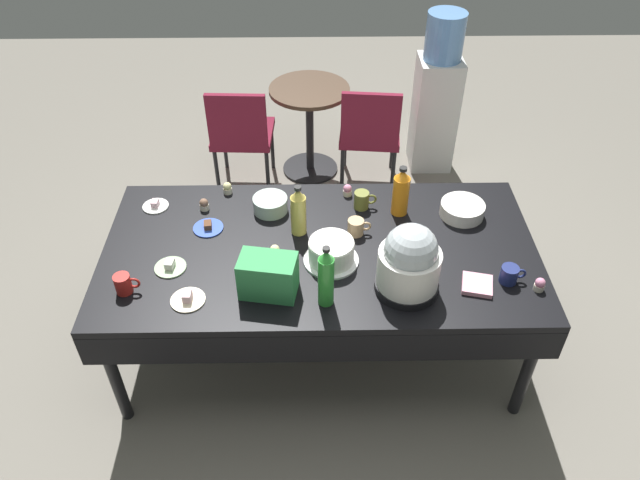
{
  "coord_description": "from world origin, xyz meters",
  "views": [
    {
      "loc": [
        -0.04,
        -2.3,
        2.79
      ],
      "look_at": [
        0.0,
        0.0,
        0.8
      ],
      "focal_mm": 34.02,
      "sensor_mm": 36.0,
      "label": 1
    }
  ],
  "objects_px": {
    "dessert_plate_sage": "(170,266)",
    "soda_bottle_ginger_ale": "(298,212)",
    "coffee_mug_navy": "(510,274)",
    "soda_carton": "(268,276)",
    "cupcake_cocoa": "(204,205)",
    "maroon_chair_left": "(241,131)",
    "maroon_chair_right": "(370,130)",
    "frosted_layer_cake": "(331,252)",
    "cupcake_lemon": "(227,188)",
    "coffee_mug_red": "(124,284)",
    "cupcake_berry": "(275,251)",
    "coffee_mug_olive": "(362,200)",
    "slow_cooker": "(409,262)",
    "coffee_mug_tan": "(356,227)",
    "potluck_table": "(320,256)",
    "dessert_plate_cream": "(188,299)",
    "dessert_plate_white": "(156,205)",
    "soda_bottle_lime_soda": "(326,278)",
    "water_cooler": "(436,98)",
    "cupcake_vanilla": "(540,285)",
    "ceramic_snack_bowl": "(462,209)",
    "cupcake_mint": "(347,190)",
    "round_cafe_table": "(310,115)",
    "soda_bottle_orange_juice": "(401,192)",
    "dessert_plate_cobalt": "(208,227)"
  },
  "relations": [
    {
      "from": "maroon_chair_right",
      "to": "round_cafe_table",
      "type": "distance_m",
      "value": 0.5
    },
    {
      "from": "frosted_layer_cake",
      "to": "coffee_mug_red",
      "type": "bearing_deg",
      "value": -168.74
    },
    {
      "from": "soda_bottle_ginger_ale",
      "to": "soda_carton",
      "type": "xyz_separation_m",
      "value": [
        -0.13,
        -0.43,
        -0.03
      ]
    },
    {
      "from": "soda_bottle_orange_juice",
      "to": "coffee_mug_navy",
      "type": "bearing_deg",
      "value": -49.52
    },
    {
      "from": "soda_bottle_orange_juice",
      "to": "maroon_chair_left",
      "type": "height_order",
      "value": "soda_bottle_orange_juice"
    },
    {
      "from": "coffee_mug_navy",
      "to": "cupcake_berry",
      "type": "bearing_deg",
      "value": 170.1
    },
    {
      "from": "cupcake_lemon",
      "to": "coffee_mug_tan",
      "type": "relative_size",
      "value": 0.55
    },
    {
      "from": "dessert_plate_white",
      "to": "water_cooler",
      "type": "bearing_deg",
      "value": 40.26
    },
    {
      "from": "cupcake_berry",
      "to": "maroon_chair_right",
      "type": "bearing_deg",
      "value": 69.43
    },
    {
      "from": "cupcake_cocoa",
      "to": "water_cooler",
      "type": "height_order",
      "value": "water_cooler"
    },
    {
      "from": "coffee_mug_olive",
      "to": "frosted_layer_cake",
      "type": "bearing_deg",
      "value": -112.7
    },
    {
      "from": "dessert_plate_sage",
      "to": "maroon_chair_right",
      "type": "bearing_deg",
      "value": 56.86
    },
    {
      "from": "coffee_mug_red",
      "to": "maroon_chair_left",
      "type": "relative_size",
      "value": 0.14
    },
    {
      "from": "potluck_table",
      "to": "maroon_chair_left",
      "type": "height_order",
      "value": "maroon_chair_left"
    },
    {
      "from": "maroon_chair_right",
      "to": "frosted_layer_cake",
      "type": "bearing_deg",
      "value": -101.36
    },
    {
      "from": "potluck_table",
      "to": "dessert_plate_cream",
      "type": "xyz_separation_m",
      "value": [
        -0.61,
        -0.36,
        0.07
      ]
    },
    {
      "from": "dessert_plate_cobalt",
      "to": "maroon_chair_left",
      "type": "height_order",
      "value": "maroon_chair_left"
    },
    {
      "from": "cupcake_cocoa",
      "to": "maroon_chair_left",
      "type": "height_order",
      "value": "maroon_chair_left"
    },
    {
      "from": "dessert_plate_white",
      "to": "soda_bottle_lime_soda",
      "type": "height_order",
      "value": "soda_bottle_lime_soda"
    },
    {
      "from": "soda_bottle_ginger_ale",
      "to": "coffee_mug_navy",
      "type": "height_order",
      "value": "soda_bottle_ginger_ale"
    },
    {
      "from": "cupcake_mint",
      "to": "coffee_mug_red",
      "type": "height_order",
      "value": "coffee_mug_red"
    },
    {
      "from": "potluck_table",
      "to": "coffee_mug_navy",
      "type": "relative_size",
      "value": 17.79
    },
    {
      "from": "cupcake_vanilla",
      "to": "cupcake_cocoa",
      "type": "bearing_deg",
      "value": 158.77
    },
    {
      "from": "cupcake_cocoa",
      "to": "maroon_chair_left",
      "type": "distance_m",
      "value": 1.29
    },
    {
      "from": "dessert_plate_cobalt",
      "to": "coffee_mug_red",
      "type": "bearing_deg",
      "value": -125.89
    },
    {
      "from": "dessert_plate_cream",
      "to": "coffee_mug_tan",
      "type": "height_order",
      "value": "coffee_mug_tan"
    },
    {
      "from": "cupcake_lemon",
      "to": "soda_bottle_ginger_ale",
      "type": "bearing_deg",
      "value": -40.74
    },
    {
      "from": "frosted_layer_cake",
      "to": "ceramic_snack_bowl",
      "type": "distance_m",
      "value": 0.8
    },
    {
      "from": "slow_cooker",
      "to": "dessert_plate_white",
      "type": "distance_m",
      "value": 1.46
    },
    {
      "from": "ceramic_snack_bowl",
      "to": "dessert_plate_white",
      "type": "xyz_separation_m",
      "value": [
        -1.67,
        0.1,
        -0.03
      ]
    },
    {
      "from": "cupcake_lemon",
      "to": "soda_bottle_lime_soda",
      "type": "bearing_deg",
      "value": -57.93
    },
    {
      "from": "coffee_mug_red",
      "to": "coffee_mug_navy",
      "type": "bearing_deg",
      "value": 1.25
    },
    {
      "from": "slow_cooker",
      "to": "soda_bottle_ginger_ale",
      "type": "distance_m",
      "value": 0.66
    },
    {
      "from": "dessert_plate_sage",
      "to": "coffee_mug_red",
      "type": "bearing_deg",
      "value": -139.47
    },
    {
      "from": "dessert_plate_sage",
      "to": "soda_bottle_ginger_ale",
      "type": "relative_size",
      "value": 0.54
    },
    {
      "from": "ceramic_snack_bowl",
      "to": "coffee_mug_red",
      "type": "relative_size",
      "value": 1.96
    },
    {
      "from": "frosted_layer_cake",
      "to": "dessert_plate_cream",
      "type": "distance_m",
      "value": 0.72
    },
    {
      "from": "frosted_layer_cake",
      "to": "cupcake_vanilla",
      "type": "relative_size",
      "value": 4.06
    },
    {
      "from": "cupcake_cocoa",
      "to": "cupcake_lemon",
      "type": "xyz_separation_m",
      "value": [
        0.11,
        0.15,
        0.0
      ]
    },
    {
      "from": "potluck_table",
      "to": "dessert_plate_white",
      "type": "distance_m",
      "value": 0.97
    },
    {
      "from": "maroon_chair_right",
      "to": "cupcake_vanilla",
      "type": "bearing_deg",
      "value": -71.65
    },
    {
      "from": "potluck_table",
      "to": "maroon_chair_right",
      "type": "bearing_deg",
      "value": 76.09
    },
    {
      "from": "coffee_mug_olive",
      "to": "slow_cooker",
      "type": "bearing_deg",
      "value": -75.12
    },
    {
      "from": "slow_cooker",
      "to": "coffee_mug_tan",
      "type": "relative_size",
      "value": 2.95
    },
    {
      "from": "coffee_mug_navy",
      "to": "soda_carton",
      "type": "bearing_deg",
      "value": -177.5
    },
    {
      "from": "maroon_chair_left",
      "to": "maroon_chair_right",
      "type": "bearing_deg",
      "value": 0.02
    },
    {
      "from": "dessert_plate_white",
      "to": "coffee_mug_tan",
      "type": "height_order",
      "value": "coffee_mug_tan"
    },
    {
      "from": "cupcake_berry",
      "to": "coffee_mug_olive",
      "type": "height_order",
      "value": "coffee_mug_olive"
    },
    {
      "from": "water_cooler",
      "to": "coffee_mug_olive",
      "type": "bearing_deg",
      "value": -113.71
    },
    {
      "from": "cupcake_mint",
      "to": "cupcake_cocoa",
      "type": "bearing_deg",
      "value": -171.44
    }
  ]
}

